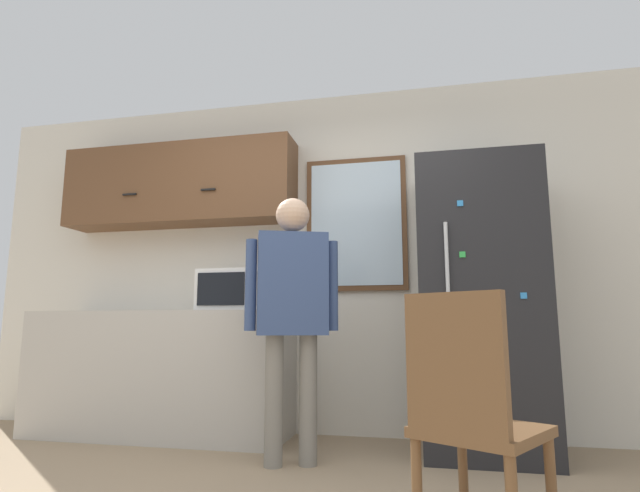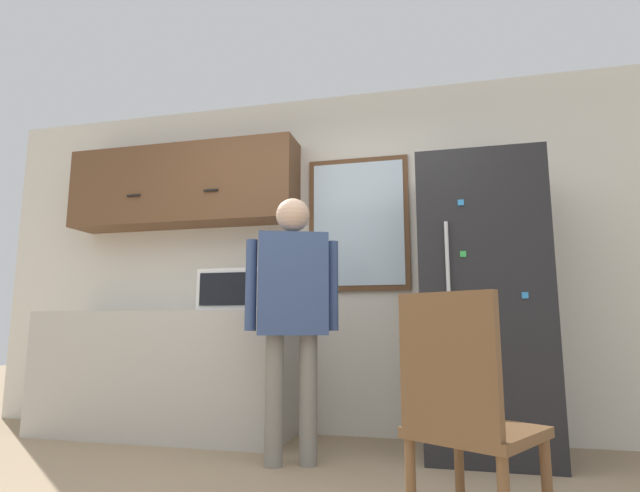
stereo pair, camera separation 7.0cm
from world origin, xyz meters
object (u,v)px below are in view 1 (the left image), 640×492
at_px(chair, 470,410).
at_px(microwave, 237,291).
at_px(refrigerator, 480,304).
at_px(person, 292,299).

bearing_deg(chair, microwave, -13.51).
bearing_deg(microwave, chair, -44.25).
height_order(microwave, refrigerator, refrigerator).
distance_m(refrigerator, chair, 1.56).
distance_m(microwave, refrigerator, 1.72).
relative_size(refrigerator, chair, 2.04).
relative_size(microwave, refrigerator, 0.26).
bearing_deg(person, microwave, 117.65).
xyz_separation_m(person, chair, (0.96, -0.98, -0.47)).
relative_size(microwave, chair, 0.54).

